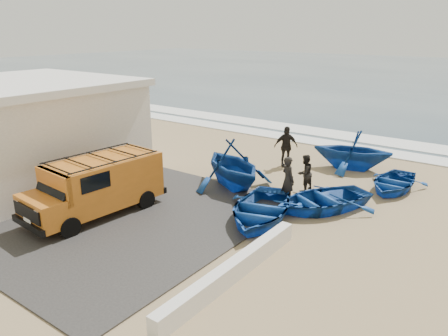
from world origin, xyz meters
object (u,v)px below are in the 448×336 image
Objects in this scene: boat_mid_left at (233,164)px; fisherman_front at (288,180)px; van at (97,184)px; fisherman_middle at (305,173)px; boat_far_left at (353,150)px; boat_mid_right at (393,182)px; parapet at (233,270)px; fisherman_back at (286,146)px; boat_near_right at (322,199)px; building at (11,132)px; boat_near_left at (260,209)px.

boat_mid_left is 2.10× the size of fisherman_front.
van is 7.04m from fisherman_front.
fisherman_middle is at bearing -59.68° from fisherman_front.
van reaches higher than boat_far_left.
van is 1.56× the size of boat_mid_right.
fisherman_back is at bearing 111.10° from parapet.
boat_near_right is 2.09× the size of fisherman_front.
parapet is at bearing 28.02° from fisherman_middle.
fisherman_back is at bearing 45.27° from building.
fisherman_front is (-1.36, -0.18, 0.52)m from boat_near_right.
fisherman_front is at bearing -19.23° from boat_far_left.
boat_near_left is 1.24× the size of boat_mid_right.
van is at bearing -41.91° from boat_far_left.
van is at bearing -20.68° from fisherman_middle.
fisherman_back reaches higher than parapet.
fisherman_front is (2.71, -0.17, -0.10)m from boat_mid_left.
boat_near_right is at bearing -143.72° from fisherman_front.
parapet is 1.67× the size of boat_far_left.
building is 2.61× the size of boat_far_left.
fisherman_front is at bearing 49.46° from van.
van is 1.42× the size of boat_far_left.
parapet is 1.55× the size of boat_near_right.
boat_mid_left reaches higher than boat_mid_right.
fisherman_middle is (11.01, 6.22, -1.39)m from building.
boat_far_left reaches higher than boat_near_right.
building reaches higher than fisherman_middle.
boat_mid_right is at bearing 144.19° from fisherman_middle.
boat_near_right is 4.11m from boat_mid_left.
parapet is 1.18× the size of van.
fisherman_middle is (-0.05, 3.55, 0.36)m from boat_near_left.
boat_near_left is at bearing 118.82° from fisherman_front.
boat_mid_left is at bearing 70.70° from van.
building reaches higher than boat_near_right.
building reaches higher than parapet.
boat_mid_right is 3.09m from boat_far_left.
building is 13.45m from boat_near_right.
fisherman_middle reaches higher than parapet.
van is at bearing -112.09° from boat_near_right.
boat_mid_right is 0.91× the size of boat_far_left.
van reaches higher than boat_near_right.
boat_near_left is (11.07, 2.68, -1.74)m from building.
building is 1.57× the size of parapet.
fisherman_front reaches higher than boat_near_left.
fisherman_front is (-1.44, 5.68, 0.65)m from parapet.
van is 11.82m from boat_mid_right.
fisherman_front is (11.06, 4.68, -1.24)m from building.
boat_near_right is 3.95m from boat_mid_right.
boat_far_left is (11.49, 10.27, -1.22)m from building.
boat_near_left is at bearing -113.26° from fisherman_back.
parapet is 7.39m from fisherman_middle.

